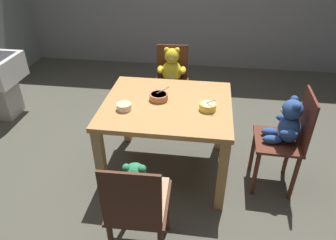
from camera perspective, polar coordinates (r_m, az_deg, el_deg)
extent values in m
cube|color=#4D4C41|center=(2.91, -0.14, -9.29)|extent=(5.20, 5.20, 0.04)
cube|color=#B88048|center=(2.50, -0.16, 2.81)|extent=(1.04, 0.90, 0.04)
cube|color=tan|center=(2.49, -12.32, -8.13)|extent=(0.07, 0.07, 0.66)
cube|color=#B6854D|center=(2.37, 9.96, -10.21)|extent=(0.07, 0.07, 0.66)
cube|color=tan|center=(3.10, -7.74, 1.35)|extent=(0.07, 0.07, 0.66)
cube|color=tan|center=(3.01, 9.79, 0.09)|extent=(0.07, 0.07, 0.66)
cube|color=#55291A|center=(3.35, 0.62, 6.45)|extent=(0.39, 0.39, 0.02)
cube|color=#55291A|center=(3.43, 0.83, 10.77)|extent=(0.34, 0.04, 0.38)
cylinder|color=#55291A|center=(3.33, -2.24, 1.80)|extent=(0.04, 0.04, 0.44)
cylinder|color=#55291A|center=(3.32, 3.09, 1.59)|extent=(0.04, 0.04, 0.44)
cylinder|color=#55291A|center=(3.60, -1.71, 4.33)|extent=(0.04, 0.04, 0.44)
cylinder|color=#55291A|center=(3.59, 3.24, 4.15)|extent=(0.04, 0.04, 0.44)
ellipsoid|color=gold|center=(3.35, 0.71, 8.99)|extent=(0.22, 0.19, 0.25)
ellipsoid|color=beige|center=(3.30, 0.64, 8.39)|extent=(0.12, 0.07, 0.15)
sphere|color=gold|center=(3.27, 0.72, 11.83)|extent=(0.16, 0.16, 0.16)
ellipsoid|color=beige|center=(3.23, 0.65, 11.28)|extent=(0.07, 0.06, 0.05)
sphere|color=gold|center=(3.27, -0.24, 12.87)|extent=(0.06, 0.06, 0.06)
sphere|color=gold|center=(3.26, 1.71, 12.82)|extent=(0.06, 0.06, 0.06)
ellipsoid|color=gold|center=(3.32, -1.42, 9.35)|extent=(0.08, 0.14, 0.07)
ellipsoid|color=gold|center=(3.31, 2.79, 9.22)|extent=(0.08, 0.14, 0.07)
ellipsoid|color=gold|center=(3.28, -0.48, 6.76)|extent=(0.08, 0.16, 0.07)
ellipsoid|color=gold|center=(3.27, 1.59, 6.69)|extent=(0.08, 0.16, 0.07)
cube|color=#4F2D20|center=(2.01, -5.29, -14.90)|extent=(0.38, 0.42, 0.02)
cube|color=#4F2D20|center=(1.72, -6.91, -14.82)|extent=(0.34, 0.03, 0.41)
cylinder|color=#4F2D20|center=(2.28, -0.19, -15.92)|extent=(0.04, 0.04, 0.44)
cylinder|color=#4F2D20|center=(2.32, -8.03, -15.16)|extent=(0.04, 0.04, 0.44)
cube|color=tan|center=(1.98, -5.33, -14.34)|extent=(0.35, 0.39, 0.04)
ellipsoid|color=#2C7F52|center=(1.85, -5.94, -13.45)|extent=(0.18, 0.15, 0.20)
ellipsoid|color=beige|center=(1.89, -5.64, -12.62)|extent=(0.10, 0.06, 0.12)
sphere|color=#2C7F52|center=(1.76, -6.15, -9.86)|extent=(0.13, 0.13, 0.13)
ellipsoid|color=beige|center=(1.79, -5.86, -9.16)|extent=(0.05, 0.05, 0.04)
sphere|color=#2C7F52|center=(1.71, -4.85, -9.05)|extent=(0.05, 0.05, 0.05)
sphere|color=#2C7F52|center=(1.73, -7.75, -8.80)|extent=(0.05, 0.05, 0.05)
ellipsoid|color=#2C7F52|center=(1.83, -2.75, -12.71)|extent=(0.06, 0.12, 0.06)
ellipsoid|color=#2C7F52|center=(1.87, -8.89, -12.11)|extent=(0.06, 0.12, 0.06)
ellipsoid|color=#2C7F52|center=(1.97, -3.81, -12.82)|extent=(0.07, 0.13, 0.06)
ellipsoid|color=#2C7F52|center=(1.98, -6.63, -12.56)|extent=(0.07, 0.13, 0.06)
cube|color=#59291D|center=(2.63, 19.66, -3.68)|extent=(0.37, 0.40, 0.02)
cube|color=#59291D|center=(2.56, 24.32, 0.02)|extent=(0.03, 0.35, 0.42)
cylinder|color=#59291D|center=(2.87, 15.49, -5.27)|extent=(0.04, 0.04, 0.44)
cylinder|color=#59291D|center=(2.62, 15.90, -9.56)|extent=(0.04, 0.04, 0.44)
cylinder|color=#59291D|center=(2.92, 21.36, -5.71)|extent=(0.04, 0.04, 0.44)
cylinder|color=#59291D|center=(2.68, 22.37, -9.95)|extent=(0.04, 0.04, 0.44)
ellipsoid|color=#2E4E8E|center=(2.58, 21.54, -1.53)|extent=(0.18, 0.21, 0.23)
ellipsoid|color=beige|center=(2.57, 20.31, -1.64)|extent=(0.06, 0.11, 0.14)
sphere|color=#2E4E8E|center=(2.49, 22.11, 1.80)|extent=(0.16, 0.16, 0.16)
ellipsoid|color=beige|center=(2.48, 20.79, 1.70)|extent=(0.06, 0.06, 0.05)
sphere|color=#2E4E8E|center=(2.51, 22.41, 3.56)|extent=(0.06, 0.06, 0.06)
sphere|color=#2E4E8E|center=(2.42, 22.82, 2.32)|extent=(0.06, 0.06, 0.06)
ellipsoid|color=#2E4E8E|center=(2.65, 20.79, 0.37)|extent=(0.13, 0.07, 0.06)
ellipsoid|color=#2E4E8E|center=(2.46, 21.49, -2.37)|extent=(0.13, 0.07, 0.06)
ellipsoid|color=#2E4E8E|center=(2.64, 18.51, -2.08)|extent=(0.15, 0.08, 0.07)
ellipsoid|color=#2E4E8E|center=(2.55, 18.76, -3.46)|extent=(0.15, 0.08, 0.07)
cylinder|color=beige|center=(2.41, -8.17, 2.47)|extent=(0.12, 0.12, 0.05)
cylinder|color=beige|center=(2.42, -8.14, 2.05)|extent=(0.06, 0.06, 0.01)
cylinder|color=beige|center=(2.40, -8.21, 2.91)|extent=(0.09, 0.09, 0.01)
cylinder|color=yellow|center=(2.40, 7.39, 2.48)|extent=(0.13, 0.13, 0.05)
cylinder|color=yellow|center=(2.41, 7.36, 2.02)|extent=(0.07, 0.07, 0.01)
cylinder|color=beige|center=(2.39, 7.43, 2.95)|extent=(0.11, 0.11, 0.01)
cylinder|color=#BCBCC1|center=(2.35, 8.00, 3.44)|extent=(0.07, 0.07, 0.07)
ellipsoid|color=#BCBCC1|center=(2.40, 7.26, 2.97)|extent=(0.04, 0.04, 0.01)
cylinder|color=#B96E46|center=(2.52, -1.72, 4.32)|extent=(0.15, 0.15, 0.05)
cylinder|color=#B96E46|center=(2.53, -1.71, 3.89)|extent=(0.08, 0.08, 0.01)
cylinder|color=beige|center=(2.51, -1.73, 4.78)|extent=(0.13, 0.13, 0.01)
cylinder|color=#BCBCC1|center=(2.49, -0.96, 5.54)|extent=(0.11, 0.01, 0.08)
ellipsoid|color=#BCBCC1|center=(2.52, -1.98, 4.72)|extent=(0.03, 0.02, 0.01)
cube|color=#B7B2A8|center=(4.07, -28.55, 3.62)|extent=(0.33, 0.30, 0.44)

